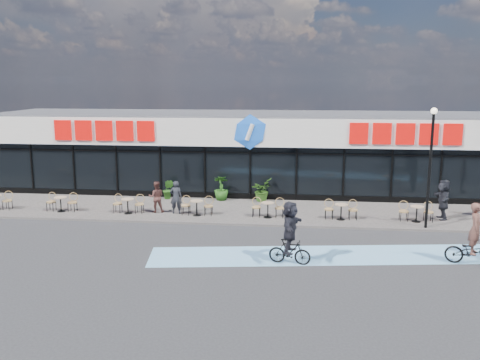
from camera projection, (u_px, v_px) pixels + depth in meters
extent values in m
plane|color=#28282B|center=(235.00, 239.00, 21.07)|extent=(120.00, 120.00, 0.00)
cube|color=#615A56|center=(246.00, 211.00, 25.45)|extent=(44.00, 5.00, 0.10)
cube|color=#72AED8|center=(335.00, 255.00, 19.18)|extent=(14.17, 4.13, 0.01)
cube|color=black|center=(255.00, 165.00, 30.53)|extent=(30.00, 6.00, 3.00)
cube|color=silver|center=(255.00, 128.00, 29.95)|extent=(30.60, 6.30, 1.50)
cube|color=#47474C|center=(255.00, 114.00, 29.94)|extent=(30.60, 6.30, 0.10)
cube|color=navy|center=(250.00, 146.00, 27.27)|extent=(30.60, 0.08, 0.18)
cube|color=black|center=(250.00, 153.00, 27.35)|extent=(30.00, 0.06, 0.08)
cube|color=black|center=(250.00, 197.00, 27.84)|extent=(30.00, 0.10, 0.40)
cube|color=#C10A07|center=(104.00, 130.00, 27.72)|extent=(5.63, 0.18, 1.10)
cube|color=#C10A07|center=(405.00, 134.00, 26.02)|extent=(5.63, 0.18, 1.10)
ellipsoid|color=blue|center=(250.00, 132.00, 26.87)|extent=(1.90, 0.24, 1.90)
cylinder|color=black|center=(32.00, 170.00, 28.91)|extent=(0.10, 0.10, 3.00)
cylinder|color=black|center=(74.00, 170.00, 28.64)|extent=(0.10, 0.10, 3.00)
cylinder|color=black|center=(117.00, 171.00, 28.38)|extent=(0.10, 0.10, 3.00)
cylinder|color=black|center=(160.00, 172.00, 28.11)|extent=(0.10, 0.10, 3.00)
cylinder|color=black|center=(205.00, 173.00, 27.84)|extent=(0.10, 0.10, 3.00)
cylinder|color=black|center=(250.00, 174.00, 27.58)|extent=(0.10, 0.10, 3.00)
cylinder|color=black|center=(296.00, 175.00, 27.31)|extent=(0.10, 0.10, 3.00)
cylinder|color=black|center=(344.00, 176.00, 27.04)|extent=(0.10, 0.10, 3.00)
cylinder|color=black|center=(392.00, 177.00, 26.78)|extent=(0.10, 0.10, 3.00)
cylinder|color=black|center=(441.00, 178.00, 26.51)|extent=(0.10, 0.10, 3.00)
cylinder|color=black|center=(430.00, 172.00, 21.93)|extent=(0.12, 0.12, 5.02)
sphere|color=#FFF2CC|center=(434.00, 111.00, 21.43)|extent=(0.28, 0.28, 0.28)
cylinder|color=tan|center=(60.00, 197.00, 25.02)|extent=(0.60, 0.60, 0.04)
cylinder|color=black|center=(61.00, 204.00, 25.09)|extent=(0.06, 0.06, 0.70)
cylinder|color=black|center=(61.00, 211.00, 25.16)|extent=(0.40, 0.40, 0.02)
cylinder|color=tan|center=(127.00, 199.00, 24.66)|extent=(0.60, 0.60, 0.04)
cylinder|color=black|center=(128.00, 206.00, 24.73)|extent=(0.06, 0.06, 0.70)
cylinder|color=black|center=(128.00, 213.00, 24.80)|extent=(0.40, 0.40, 0.02)
cylinder|color=tan|center=(197.00, 201.00, 24.30)|extent=(0.60, 0.60, 0.04)
cylinder|color=black|center=(197.00, 208.00, 24.36)|extent=(0.06, 0.06, 0.70)
cylinder|color=black|center=(197.00, 215.00, 24.43)|extent=(0.40, 0.40, 0.02)
cylinder|color=tan|center=(268.00, 203.00, 23.93)|extent=(0.60, 0.60, 0.04)
cylinder|color=black|center=(268.00, 210.00, 24.00)|extent=(0.06, 0.06, 0.70)
cylinder|color=black|center=(268.00, 217.00, 24.07)|extent=(0.40, 0.40, 0.02)
cylinder|color=tan|center=(341.00, 205.00, 23.57)|extent=(0.60, 0.60, 0.04)
cylinder|color=black|center=(341.00, 212.00, 23.63)|extent=(0.06, 0.06, 0.70)
cylinder|color=black|center=(341.00, 219.00, 23.70)|extent=(0.40, 0.40, 0.02)
cylinder|color=tan|center=(417.00, 207.00, 23.20)|extent=(0.60, 0.60, 0.04)
cylinder|color=black|center=(417.00, 214.00, 23.27)|extent=(0.06, 0.06, 0.70)
cylinder|color=black|center=(416.00, 222.00, 23.34)|extent=(0.40, 0.40, 0.02)
imported|color=#285819|center=(168.00, 189.00, 27.73)|extent=(0.65, 0.55, 1.08)
imported|color=#204C15|center=(221.00, 188.00, 27.46)|extent=(0.84, 0.84, 1.35)
imported|color=#274C15|center=(261.00, 190.00, 27.27)|extent=(1.24, 1.34, 1.23)
imported|color=#202228|center=(176.00, 197.00, 24.65)|extent=(0.64, 0.47, 1.63)
imported|color=#4D2C28|center=(156.00, 197.00, 24.90)|extent=(0.88, 0.76, 1.55)
imported|color=black|center=(443.00, 199.00, 23.64)|extent=(0.64, 1.77, 1.88)
imported|color=black|center=(473.00, 252.00, 18.01)|extent=(2.01, 1.29, 1.00)
imported|color=brown|center=(475.00, 228.00, 17.84)|extent=(0.65, 0.79, 1.85)
imported|color=black|center=(290.00, 252.00, 18.19)|extent=(1.58, 0.71, 0.92)
imported|color=black|center=(290.00, 227.00, 18.01)|extent=(0.86, 1.80, 1.87)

